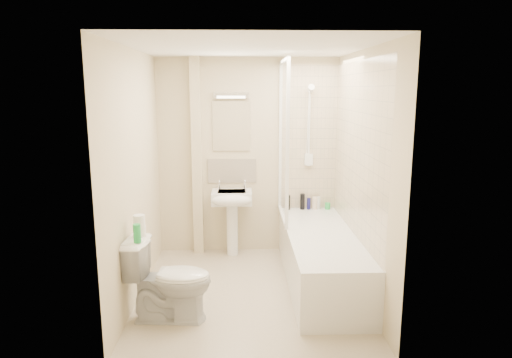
{
  "coord_description": "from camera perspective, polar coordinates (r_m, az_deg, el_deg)",
  "views": [
    {
      "loc": [
        -0.08,
        -4.32,
        2.03
      ],
      "look_at": [
        0.07,
        0.2,
        1.13
      ],
      "focal_mm": 32.0,
      "sensor_mm": 36.0,
      "label": 1
    }
  ],
  "objects": [
    {
      "name": "mirror",
      "position": [
        5.58,
        -3.08,
        6.6
      ],
      "size": [
        0.46,
        0.01,
        0.6
      ],
      "primitive_type": "cube",
      "color": "white",
      "rests_on": "wall_back"
    },
    {
      "name": "strip_light",
      "position": [
        5.54,
        -3.13,
        10.4
      ],
      "size": [
        0.42,
        0.07,
        0.07
      ],
      "primitive_type": "cube",
      "color": "silver",
      "rests_on": "wall_back"
    },
    {
      "name": "tile_back",
      "position": [
        5.66,
        6.61,
        5.03
      ],
      "size": [
        0.7,
        0.01,
        1.75
      ],
      "primitive_type": "cube",
      "color": "beige",
      "rests_on": "wall_back"
    },
    {
      "name": "toilet_roll_lower",
      "position": [
        4.18,
        -14.3,
        -6.33
      ],
      "size": [
        0.1,
        0.1,
        0.09
      ],
      "primitive_type": "cylinder",
      "color": "white",
      "rests_on": "toilet"
    },
    {
      "name": "wall_right",
      "position": [
        4.56,
        13.16,
        0.46
      ],
      "size": [
        0.02,
        2.5,
        2.4
      ],
      "primitive_type": "cube",
      "color": "beige",
      "rests_on": "ground"
    },
    {
      "name": "ceiling",
      "position": [
        4.34,
        -0.85,
        16.14
      ],
      "size": [
        2.2,
        2.5,
        0.02
      ],
      "primitive_type": "cube",
      "color": "white",
      "rests_on": "wall_back"
    },
    {
      "name": "splashback",
      "position": [
        5.65,
        -3.02,
        1.04
      ],
      "size": [
        0.6,
        0.02,
        0.3
      ],
      "primitive_type": "cube",
      "color": "beige",
      "rests_on": "wall_back"
    },
    {
      "name": "bottle_white_b",
      "position": [
        5.74,
        7.81,
        -2.99
      ],
      "size": [
        0.05,
        0.05,
        0.16
      ],
      "primitive_type": "cylinder",
      "color": "silver",
      "rests_on": "bathtub"
    },
    {
      "name": "green_bottle",
      "position": [
        4.0,
        -14.65,
        -6.6
      ],
      "size": [
        0.06,
        0.06,
        0.16
      ],
      "primitive_type": "cylinder",
      "color": "green",
      "rests_on": "toilet"
    },
    {
      "name": "bottle_black_b",
      "position": [
        5.7,
        5.82,
        -2.82
      ],
      "size": [
        0.06,
        0.06,
        0.2
      ],
      "primitive_type": "cylinder",
      "color": "black",
      "rests_on": "bathtub"
    },
    {
      "name": "toilet_roll_upper",
      "position": [
        4.15,
        -14.4,
        -5.08
      ],
      "size": [
        0.1,
        0.1,
        0.1
      ],
      "primitive_type": "cylinder",
      "color": "white",
      "rests_on": "toilet_roll_lower"
    },
    {
      "name": "toilet",
      "position": [
        4.19,
        -10.74,
        -12.21
      ],
      "size": [
        0.53,
        0.8,
        0.75
      ],
      "primitive_type": "imported",
      "rotation": [
        0.0,
        0.0,
        1.49
      ],
      "color": "white",
      "rests_on": "ground"
    },
    {
      "name": "bottle_cream",
      "position": [
        5.73,
        7.37,
        -3.01
      ],
      "size": [
        0.07,
        0.07,
        0.16
      ],
      "primitive_type": "cylinder",
      "color": "beige",
      "rests_on": "bathtub"
    },
    {
      "name": "bottle_green",
      "position": [
        5.77,
        8.94,
        -3.35
      ],
      "size": [
        0.07,
        0.07,
        0.08
      ],
      "primitive_type": "cylinder",
      "color": "green",
      "rests_on": "bathtub"
    },
    {
      "name": "bathtub",
      "position": [
        4.92,
        8.08,
        -9.61
      ],
      "size": [
        0.7,
        2.1,
        0.55
      ],
      "color": "white",
      "rests_on": "ground"
    },
    {
      "name": "wall_left",
      "position": [
        4.52,
        -14.89,
        0.28
      ],
      "size": [
        0.02,
        2.5,
        2.4
      ],
      "primitive_type": "cube",
      "color": "beige",
      "rests_on": "ground"
    },
    {
      "name": "pedestal_sink",
      "position": [
        5.51,
        -3.03,
        -3.25
      ],
      "size": [
        0.48,
        0.46,
        0.93
      ],
      "color": "white",
      "rests_on": "ground"
    },
    {
      "name": "bottle_blue",
      "position": [
        5.72,
        6.61,
        -3.08
      ],
      "size": [
        0.04,
        0.04,
        0.14
      ],
      "primitive_type": "cylinder",
      "color": "navy",
      "rests_on": "bathtub"
    },
    {
      "name": "tile_right",
      "position": [
        4.71,
        12.52,
        3.6
      ],
      "size": [
        0.01,
        2.1,
        1.75
      ],
      "primitive_type": "cube",
      "color": "beige",
      "rests_on": "wall_right"
    },
    {
      "name": "shower_screen",
      "position": [
        5.18,
        3.47,
        4.79
      ],
      "size": [
        0.04,
        0.92,
        1.8
      ],
      "color": "white",
      "rests_on": "bathtub"
    },
    {
      "name": "floor",
      "position": [
        4.78,
        -0.76,
        -13.9
      ],
      "size": [
        2.5,
        2.5,
        0.0
      ],
      "primitive_type": "plane",
      "color": "beige",
      "rests_on": "ground"
    },
    {
      "name": "shower_fixture",
      "position": [
        5.6,
        6.68,
        6.21
      ],
      "size": [
        0.1,
        0.16,
        0.99
      ],
      "color": "white",
      "rests_on": "wall_back"
    },
    {
      "name": "pipe_boxing",
      "position": [
        5.6,
        -7.39,
        2.63
      ],
      "size": [
        0.12,
        0.12,
        2.4
      ],
      "primitive_type": "cube",
      "color": "beige",
      "rests_on": "ground"
    },
    {
      "name": "bottle_black_a",
      "position": [
        5.69,
        4.02,
        -2.92
      ],
      "size": [
        0.05,
        0.05,
        0.18
      ],
      "primitive_type": "cylinder",
      "color": "black",
      "rests_on": "bathtub"
    },
    {
      "name": "wall_back",
      "position": [
        5.64,
        -1.04,
        2.77
      ],
      "size": [
        2.2,
        0.02,
        2.4
      ],
      "primitive_type": "cube",
      "color": "beige",
      "rests_on": "ground"
    }
  ]
}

